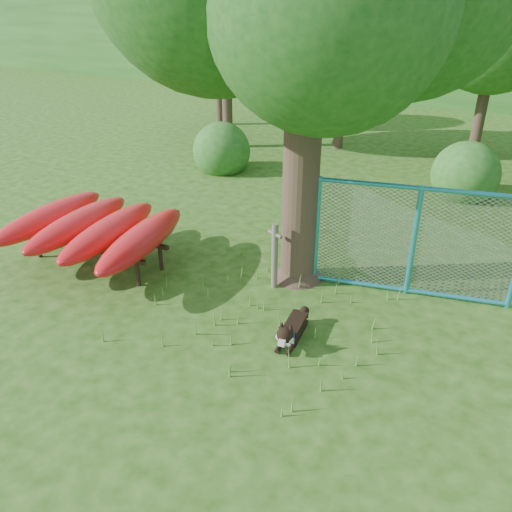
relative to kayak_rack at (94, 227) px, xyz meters
The scene contains 12 objects.
ground 3.60m from the kayak_rack, 15.28° to the right, with size 80.00×80.00×0.00m, color #20490E.
wooden_post 3.65m from the kayak_rack, 16.86° to the left, with size 0.34×0.19×1.27m.
kayak_rack is the anchor object (origin of this frame).
husky_dog 4.60m from the kayak_rack, ahead, with size 0.42×1.12×0.50m.
fence_section 6.04m from the kayak_rack, 20.78° to the left, with size 3.40×1.01×3.41m.
wildflower_clump 4.63m from the kayak_rack, ahead, with size 0.09×0.09×0.20m.
bg_tree_a 10.28m from the kayak_rack, 108.95° to the left, with size 4.40×4.40×6.70m.
bg_tree_c 13.44m from the kayak_rack, 67.98° to the left, with size 4.00×4.00×6.12m.
bg_tree_f 13.64m from the kayak_rack, 114.94° to the left, with size 3.60×3.60×5.55m.
shrub_left 6.82m from the kayak_rack, 103.81° to the left, with size 1.80×1.80×1.80m, color #235F1E.
shrub_mid 9.74m from the kayak_rack, 56.31° to the left, with size 1.80×1.80×1.80m, color #235F1E.
wooded_hillside 27.37m from the kayak_rack, 82.88° to the left, with size 80.00×12.00×6.00m, color #235F1E.
Camera 1 is at (4.08, -5.03, 4.70)m, focal length 35.00 mm.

